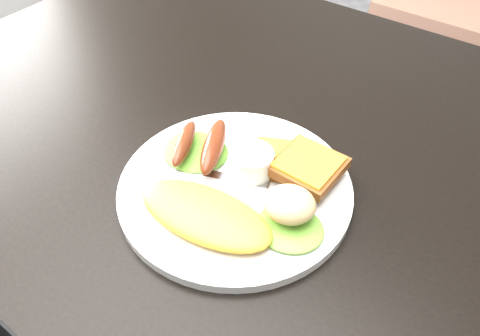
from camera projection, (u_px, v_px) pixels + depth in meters
The scene contains 13 objects.
dining_table at pixel (274, 138), 0.67m from camera, with size 1.20×0.80×0.04m, color black.
dining_chair at pixel (463, 3), 1.61m from camera, with size 0.48×0.48×0.06m, color #9F6B53.
plate at pixel (235, 188), 0.57m from camera, with size 0.28×0.28×0.01m, color white.
lettuce_left at pixel (195, 151), 0.60m from camera, with size 0.09×0.08×0.01m, color #4F881E.
lettuce_right at pixel (289, 228), 0.51m from camera, with size 0.08×0.07×0.01m, color #75A13B.
omelette at pixel (205, 214), 0.52m from camera, with size 0.16×0.08×0.02m, color yellow.
sausage_a at pixel (184, 143), 0.59m from camera, with size 0.02×0.09×0.02m, color brown.
sausage_b at pixel (213, 146), 0.58m from camera, with size 0.03×0.10×0.03m, color maroon.
ramekin at pixel (252, 162), 0.57m from camera, with size 0.05×0.05×0.03m, color white.
toast_a at pixel (282, 160), 0.58m from camera, with size 0.07×0.07×0.01m, color brown.
toast_b at pixel (308, 166), 0.56m from camera, with size 0.08×0.08×0.01m, color brown.
potato_salad at pixel (290, 204), 0.51m from camera, with size 0.06×0.05×0.03m, color beige.
fork at pixel (208, 174), 0.57m from camera, with size 0.15×0.01×0.00m, color #ADAFB7.
Camera 1 is at (0.26, -0.44, 1.17)m, focal length 35.00 mm.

